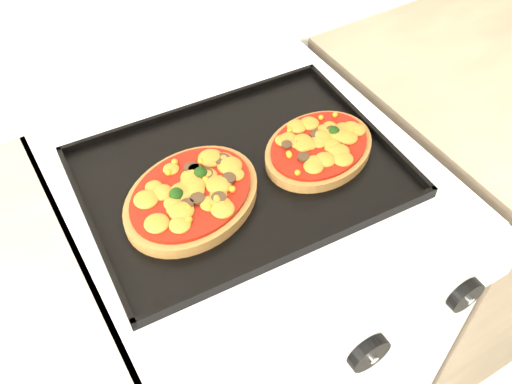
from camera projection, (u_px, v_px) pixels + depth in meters
stove at (251, 316)px, 1.28m from camera, size 0.60×0.60×0.91m
control_panel at (361, 341)px, 0.80m from camera, size 0.60×0.02×0.09m
knob_center at (369, 353)px, 0.79m from camera, size 0.06×0.02×0.06m
knob_right at (465, 295)px, 0.85m from camera, size 0.06×0.02×0.06m
baking_tray at (240, 172)px, 0.93m from camera, size 0.52×0.40×0.02m
pizza_left at (192, 195)px, 0.87m from camera, size 0.28×0.25×0.03m
pizza_right at (319, 147)px, 0.95m from camera, size 0.24×0.20×0.03m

